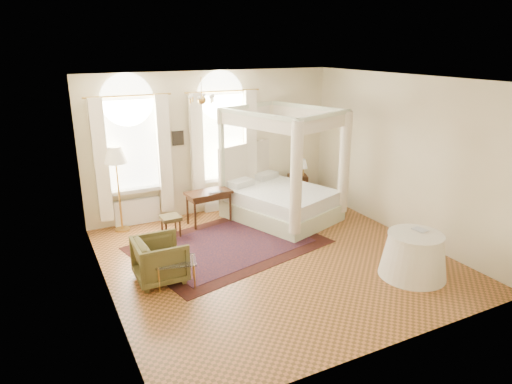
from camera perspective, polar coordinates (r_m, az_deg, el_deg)
ground at (r=8.72m, az=2.30°, el=-8.27°), size 6.00×6.00×0.00m
room_walls at (r=8.04m, az=2.48°, el=4.47°), size 6.00×6.00×6.00m
window_left at (r=10.16m, az=-15.11°, el=3.90°), size 1.62×0.27×3.29m
window_right at (r=10.76m, az=-4.11°, el=5.25°), size 1.62×0.27×3.29m
chandelier at (r=8.59m, az=-6.80°, el=11.52°), size 0.51×0.45×0.50m
wall_pictures at (r=10.72m, az=-4.92°, el=7.38°), size 2.54×0.03×0.39m
canopy_bed at (r=10.45m, az=3.30°, el=-0.33°), size 2.56×2.82×2.53m
nightstand at (r=11.79m, az=5.18°, el=0.55°), size 0.58×0.56×0.67m
nightstand_lamp at (r=11.63m, az=5.76°, el=3.42°), size 0.29×0.29×0.42m
writing_desk at (r=10.19m, az=-5.94°, el=-0.51°), size 1.04×0.61×0.75m
laptop at (r=10.11m, az=-5.10°, el=0.08°), size 0.36×0.26×0.03m
stool at (r=9.68m, az=-10.63°, el=-3.40°), size 0.40×0.40×0.45m
armchair at (r=7.97m, az=-11.87°, el=-8.27°), size 0.85×0.82×0.77m
coffee_table at (r=7.75m, az=-9.98°, el=-8.75°), size 0.76×0.62×0.45m
floor_lamp at (r=9.91m, az=-17.14°, el=3.91°), size 0.48×0.48×1.85m
oriental_rug at (r=9.27m, az=-3.40°, el=-6.59°), size 4.05×3.31×0.01m
side_table at (r=8.41m, az=19.12°, el=-7.47°), size 1.15×1.15×0.79m
book at (r=8.35m, az=19.44°, el=-4.62°), size 0.21×0.26×0.02m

